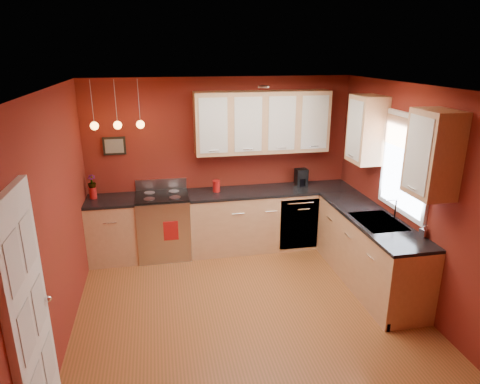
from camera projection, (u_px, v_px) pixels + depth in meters
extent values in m
plane|color=#9A502D|center=(249.00, 315.00, 5.02)|extent=(4.20, 4.20, 0.00)
cube|color=white|center=(251.00, 89.00, 4.20)|extent=(4.00, 4.20, 0.02)
cube|color=maroon|center=(221.00, 164.00, 6.56)|extent=(4.00, 0.02, 2.60)
cube|color=maroon|center=(323.00, 331.00, 2.65)|extent=(4.00, 0.02, 2.60)
cube|color=maroon|center=(54.00, 226.00, 4.24)|extent=(0.02, 4.20, 2.60)
cube|color=maroon|center=(418.00, 200.00, 4.97)|extent=(0.02, 4.20, 2.60)
cube|color=tan|center=(113.00, 231.00, 6.25)|extent=(0.70, 0.60, 0.90)
cube|color=tan|center=(271.00, 219.00, 6.69)|extent=(2.54, 0.60, 0.90)
cube|color=tan|center=(369.00, 251.00, 5.61)|extent=(0.60, 2.10, 0.90)
cube|color=black|center=(110.00, 200.00, 6.10)|extent=(0.70, 0.62, 0.04)
cube|color=black|center=(271.00, 190.00, 6.54)|extent=(2.54, 0.62, 0.04)
cube|color=black|center=(372.00, 218.00, 5.46)|extent=(0.62, 2.10, 0.04)
cube|color=#B6B6BB|center=(164.00, 226.00, 6.38)|extent=(0.76, 0.64, 0.92)
cube|color=black|center=(164.00, 233.00, 6.09)|extent=(0.55, 0.02, 0.32)
cylinder|color=#B6B6BB|center=(163.00, 218.00, 6.01)|extent=(0.60, 0.02, 0.02)
cube|color=black|center=(162.00, 196.00, 6.23)|extent=(0.76, 0.60, 0.03)
cylinder|color=#95949A|center=(149.00, 199.00, 6.06)|extent=(0.16, 0.16, 0.01)
cylinder|color=#95949A|center=(175.00, 197.00, 6.13)|extent=(0.16, 0.16, 0.01)
cylinder|color=#95949A|center=(149.00, 193.00, 6.32)|extent=(0.16, 0.16, 0.01)
cylinder|color=#95949A|center=(174.00, 191.00, 6.39)|extent=(0.16, 0.16, 0.01)
cube|color=#B6B6BB|center=(161.00, 184.00, 6.48)|extent=(0.76, 0.04, 0.16)
cube|color=#B6B6BB|center=(299.00, 224.00, 6.48)|extent=(0.60, 0.02, 0.80)
cube|color=#95949A|center=(378.00, 223.00, 5.32)|extent=(0.50, 0.70, 0.05)
cube|color=black|center=(371.00, 219.00, 5.48)|extent=(0.42, 0.30, 0.02)
cube|color=black|center=(385.00, 229.00, 5.17)|extent=(0.42, 0.30, 0.02)
cylinder|color=white|center=(396.00, 209.00, 5.31)|extent=(0.02, 0.02, 0.28)
cylinder|color=white|center=(392.00, 200.00, 5.25)|extent=(0.16, 0.02, 0.02)
cube|color=white|center=(406.00, 165.00, 5.14)|extent=(0.04, 1.02, 1.22)
cube|color=white|center=(405.00, 165.00, 5.14)|extent=(0.01, 0.90, 1.10)
cube|color=#AA7E55|center=(407.00, 134.00, 5.02)|extent=(0.02, 0.96, 0.36)
cube|color=white|center=(29.00, 320.00, 3.22)|extent=(0.06, 0.82, 2.05)
cube|color=silver|center=(14.00, 263.00, 2.87)|extent=(0.00, 0.28, 0.40)
cube|color=silver|center=(29.00, 240.00, 3.21)|extent=(0.00, 0.28, 0.40)
cube|color=silver|center=(27.00, 332.00, 3.05)|extent=(0.00, 0.28, 0.40)
cube|color=silver|center=(39.00, 304.00, 3.38)|extent=(0.00, 0.28, 0.40)
cube|color=silver|center=(49.00, 361.00, 3.56)|extent=(0.00, 0.28, 0.40)
sphere|color=white|center=(48.00, 299.00, 3.54)|extent=(0.06, 0.06, 0.06)
cube|color=tan|center=(262.00, 122.00, 6.31)|extent=(2.00, 0.35, 0.90)
cube|color=tan|center=(396.00, 140.00, 5.04)|extent=(0.35, 1.95, 0.90)
cube|color=black|center=(114.00, 146.00, 6.15)|extent=(0.32, 0.03, 0.26)
cylinder|color=#95949A|center=(92.00, 103.00, 5.60)|extent=(0.01, 0.01, 0.60)
sphere|color=#FFA53F|center=(94.00, 126.00, 5.70)|extent=(0.11, 0.11, 0.11)
cylinder|color=#95949A|center=(116.00, 103.00, 5.66)|extent=(0.01, 0.01, 0.60)
sphere|color=#FFA53F|center=(118.00, 125.00, 5.75)|extent=(0.11, 0.11, 0.11)
cylinder|color=#95949A|center=(139.00, 102.00, 5.71)|extent=(0.01, 0.01, 0.60)
sphere|color=#FFA53F|center=(140.00, 124.00, 5.81)|extent=(0.11, 0.11, 0.11)
cylinder|color=#A81312|center=(216.00, 187.00, 6.40)|extent=(0.11, 0.11, 0.16)
cylinder|color=#A81312|center=(216.00, 181.00, 6.37)|extent=(0.11, 0.11, 0.02)
cylinder|color=#A81312|center=(93.00, 193.00, 6.11)|extent=(0.10, 0.10, 0.16)
imported|color=#A81312|center=(92.00, 182.00, 6.05)|extent=(0.12, 0.12, 0.20)
cube|color=black|center=(301.00, 177.00, 6.70)|extent=(0.19, 0.16, 0.26)
cylinder|color=black|center=(302.00, 182.00, 6.67)|extent=(0.11, 0.11, 0.12)
imported|color=white|center=(423.00, 231.00, 4.82)|extent=(0.10, 0.10, 0.17)
cube|color=#A81312|center=(171.00, 231.00, 6.07)|extent=(0.21, 0.01, 0.28)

